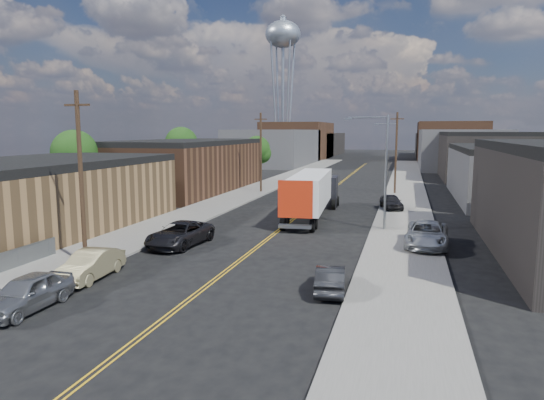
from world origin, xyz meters
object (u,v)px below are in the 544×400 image
Objects in this scene: car_left_a at (27,293)px; car_left_c at (180,234)px; car_right_lot_a at (427,234)px; semi_truck at (314,191)px; car_right_oncoming at (330,279)px; car_left_b at (90,265)px; car_right_lot_c at (391,202)px; water_tower at (283,40)px.

car_left_c is at bearing 85.28° from car_left_a.
car_left_a is 0.79× the size of car_right_lot_a.
car_left_a is at bearing -110.66° from semi_truck.
car_right_lot_a reaches higher than car_right_oncoming.
semi_truck is at bearing 73.65° from car_left_a.
car_right_lot_c reaches higher than car_left_b.
car_right_oncoming is at bearing -74.37° from water_tower.
water_tower is 8.01× the size of car_left_a.
car_right_oncoming is 0.95× the size of car_right_lot_c.
water_tower reaches higher than car_right_oncoming.
car_left_c reaches higher than car_left_a.
water_tower reaches higher than car_right_lot_c.
car_left_a is at bearing -129.97° from car_right_lot_c.
car_left_b is (15.60, -102.00, -29.89)m from water_tower.
semi_truck is 3.42× the size of car_left_b.
water_tower is at bearing 102.01° from semi_truck.
car_right_lot_a reaches higher than car_left_b.
car_right_lot_a is (4.84, 10.51, 0.31)m from car_right_oncoming.
car_left_a is at bearing -81.59° from water_tower.
car_left_c is 1.00× the size of car_right_lot_a.
car_right_lot_c is (2.04, 25.90, 0.21)m from car_right_oncoming.
car_left_a is 12.76m from car_left_c.
car_right_lot_c is (14.43, 31.90, 0.07)m from car_left_a.
car_left_b is 0.79× the size of car_right_lot_a.
car_right_lot_a is at bearing -69.89° from water_tower.
car_left_a is 0.79× the size of car_left_c.
car_right_lot_c is (-2.80, 15.39, -0.10)m from car_right_lot_a.
car_left_c reaches higher than car_right_oncoming.
car_left_c is at bearing -79.85° from water_tower.
car_right_oncoming is (28.16, -100.66, -29.99)m from water_tower.
car_left_b is at bearing -142.05° from car_right_lot_a.
car_left_a is 4.66m from car_left_b.
semi_truck is 20.94m from car_right_oncoming.
car_right_oncoming is (4.66, -20.34, -1.67)m from semi_truck.
car_left_a is 23.87m from car_right_lot_a.
car_left_c is (1.22, 8.06, 0.05)m from car_left_b.
semi_truck is 3.78× the size of car_right_lot_c.
water_tower is 100.48m from car_right_lot_a.
car_left_b is 0.79× the size of car_left_c.
car_left_b is (-0.17, 4.66, -0.03)m from car_left_a.
car_right_oncoming is 0.68× the size of car_right_lot_a.
water_tower is 85.96m from car_right_lot_c.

